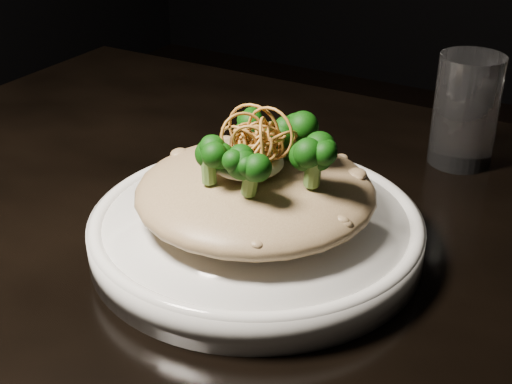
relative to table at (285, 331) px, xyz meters
The scene contains 7 objects.
table is the anchor object (origin of this frame).
plate 0.10m from the table, behind, with size 0.29×0.29×0.03m, color white.
risotto 0.14m from the table, behind, with size 0.21×0.21×0.05m, color brown.
broccoli 0.18m from the table, behind, with size 0.13×0.13×0.05m, color black, non-canonical shape.
cheese 0.17m from the table, behind, with size 0.06×0.06×0.02m, color white.
shallots 0.20m from the table, 169.21° to the right, with size 0.06×0.06×0.04m, color brown, non-canonical shape.
drinking_glass 0.31m from the table, 73.97° to the left, with size 0.07×0.07×0.12m, color white.
Camera 1 is at (0.24, -0.46, 1.09)m, focal length 50.00 mm.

